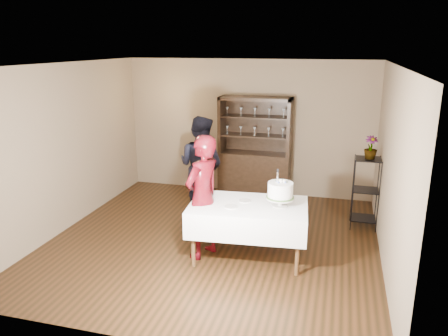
% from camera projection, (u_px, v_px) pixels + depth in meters
% --- Properties ---
extents(floor, '(5.00, 5.00, 0.00)m').
position_uv_depth(floor, '(213.00, 241.00, 6.85)').
color(floor, black).
rests_on(floor, ground).
extents(ceiling, '(5.00, 5.00, 0.00)m').
position_uv_depth(ceiling, '(212.00, 65.00, 6.11)').
color(ceiling, silver).
rests_on(ceiling, back_wall).
extents(back_wall, '(5.00, 0.02, 2.70)m').
position_uv_depth(back_wall, '(248.00, 128.00, 8.80)').
color(back_wall, '#75644B').
rests_on(back_wall, floor).
extents(wall_left, '(0.02, 5.00, 2.70)m').
position_uv_depth(wall_left, '(66.00, 148.00, 7.11)').
color(wall_left, '#75644B').
rests_on(wall_left, floor).
extents(wall_right, '(0.02, 5.00, 2.70)m').
position_uv_depth(wall_right, '(391.00, 170.00, 5.86)').
color(wall_right, '#75644B').
rests_on(wall_right, floor).
extents(china_hutch, '(1.40, 0.48, 2.00)m').
position_uv_depth(china_hutch, '(255.00, 164.00, 8.71)').
color(china_hutch, black).
rests_on(china_hutch, floor).
extents(plant_etagere, '(0.42, 0.42, 1.20)m').
position_uv_depth(plant_etagere, '(366.00, 190.00, 7.22)').
color(plant_etagere, black).
rests_on(plant_etagere, floor).
extents(cake_table, '(1.72, 1.15, 0.82)m').
position_uv_depth(cake_table, '(248.00, 217.00, 6.15)').
color(cake_table, white).
rests_on(cake_table, floor).
extents(woman, '(0.64, 0.77, 1.79)m').
position_uv_depth(woman, '(202.00, 197.00, 6.16)').
color(woman, '#380510').
rests_on(woman, floor).
extents(man, '(1.01, 0.88, 1.78)m').
position_uv_depth(man, '(201.00, 166.00, 7.76)').
color(man, black).
rests_on(man, floor).
extents(cake, '(0.39, 0.39, 0.54)m').
position_uv_depth(cake, '(280.00, 191.00, 5.98)').
color(cake, silver).
rests_on(cake, cake_table).
extents(plate_near, '(0.24, 0.24, 0.01)m').
position_uv_depth(plate_near, '(231.00, 207.00, 5.99)').
color(plate_near, silver).
rests_on(plate_near, cake_table).
extents(plate_far, '(0.23, 0.23, 0.01)m').
position_uv_depth(plate_far, '(245.00, 201.00, 6.21)').
color(plate_far, silver).
rests_on(plate_far, cake_table).
extents(potted_plant, '(0.26, 0.26, 0.37)m').
position_uv_depth(potted_plant, '(371.00, 148.00, 7.01)').
color(potted_plant, '#41642F').
rests_on(potted_plant, plant_etagere).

